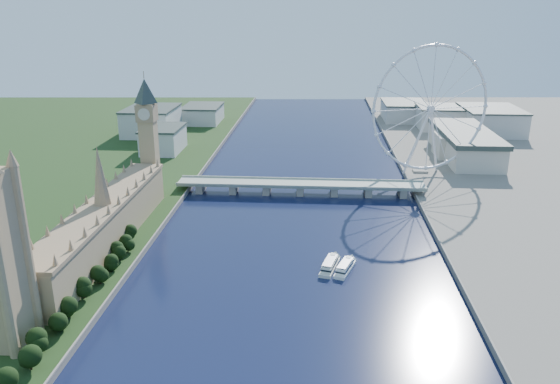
{
  "coord_description": "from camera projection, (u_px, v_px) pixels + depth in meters",
  "views": [
    {
      "loc": [
        14.01,
        -163.61,
        156.71
      ],
      "look_at": [
        -12.02,
        210.0,
        30.91
      ],
      "focal_mm": 35.0,
      "sensor_mm": 36.0,
      "label": 1
    }
  ],
  "objects": [
    {
      "name": "london_eye",
      "position": [
        431.0,
        109.0,
        511.92
      ],
      "size": [
        113.6,
        39.12,
        124.3
      ],
      "color": "silver",
      "rests_on": "ground"
    },
    {
      "name": "parliament_range",
      "position": [
        105.0,
        224.0,
        368.85
      ],
      "size": [
        24.0,
        200.0,
        70.0
      ],
      "color": "tan",
      "rests_on": "ground"
    },
    {
      "name": "westminster_bridge",
      "position": [
        300.0,
        186.0,
        487.13
      ],
      "size": [
        220.0,
        22.0,
        9.5
      ],
      "color": "gray",
      "rests_on": "ground"
    },
    {
      "name": "tour_boat_near",
      "position": [
        330.0,
        269.0,
        346.54
      ],
      "size": [
        15.33,
        31.88,
        6.83
      ],
      "primitive_type": null,
      "rotation": [
        0.0,
        0.0,
        -0.25
      ],
      "color": "silver",
      "rests_on": "ground"
    },
    {
      "name": "tree_row",
      "position": [
        66.0,
        313.0,
        280.25
      ],
      "size": [
        9.06,
        217.06,
        20.12
      ],
      "color": "black",
      "rests_on": "ground"
    },
    {
      "name": "tour_boat_far",
      "position": [
        345.0,
        271.0,
        343.74
      ],
      "size": [
        16.68,
        30.09,
        6.46
      ],
      "primitive_type": null,
      "rotation": [
        0.0,
        0.0,
        -0.34
      ],
      "color": "white",
      "rests_on": "ground"
    },
    {
      "name": "big_ben",
      "position": [
        147.0,
        123.0,
        455.67
      ],
      "size": [
        20.02,
        20.02,
        110.0
      ],
      "color": "tan",
      "rests_on": "ground"
    },
    {
      "name": "county_hall",
      "position": [
        463.0,
        159.0,
        600.64
      ],
      "size": [
        54.0,
        144.0,
        35.0
      ],
      "primitive_type": null,
      "color": "beige",
      "rests_on": "ground"
    },
    {
      "name": "city_skyline",
      "position": [
        336.0,
        119.0,
        727.2
      ],
      "size": [
        505.0,
        280.0,
        32.0
      ],
      "color": "beige",
      "rests_on": "ground"
    }
  ]
}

